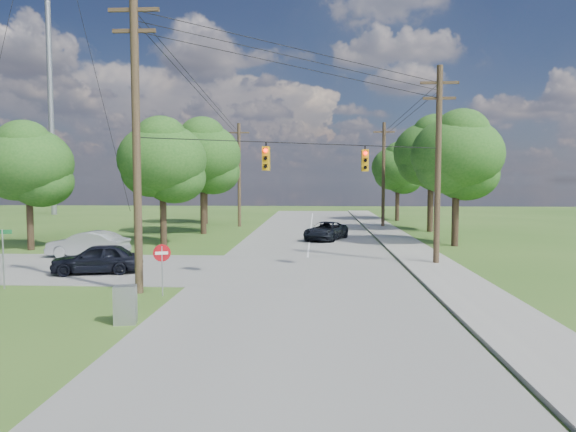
# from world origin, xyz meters

# --- Properties ---
(ground) EXTENTS (140.00, 140.00, 0.00)m
(ground) POSITION_xyz_m (0.00, 0.00, 0.00)
(ground) COLOR #355C1E
(ground) RESTS_ON ground
(main_road) EXTENTS (10.00, 100.00, 0.03)m
(main_road) POSITION_xyz_m (2.00, 5.00, 0.01)
(main_road) COLOR gray
(main_road) RESTS_ON ground
(sidewalk_east) EXTENTS (2.60, 100.00, 0.12)m
(sidewalk_east) POSITION_xyz_m (8.70, 5.00, 0.06)
(sidewalk_east) COLOR #98968E
(sidewalk_east) RESTS_ON ground
(pole_sw) EXTENTS (2.00, 0.32, 12.00)m
(pole_sw) POSITION_xyz_m (-4.60, 0.40, 6.23)
(pole_sw) COLOR brown
(pole_sw) RESTS_ON ground
(pole_ne) EXTENTS (2.00, 0.32, 10.50)m
(pole_ne) POSITION_xyz_m (8.90, 8.00, 5.47)
(pole_ne) COLOR brown
(pole_ne) RESTS_ON ground
(pole_north_e) EXTENTS (2.00, 0.32, 10.00)m
(pole_north_e) POSITION_xyz_m (8.90, 30.00, 5.13)
(pole_north_e) COLOR brown
(pole_north_e) RESTS_ON ground
(pole_north_w) EXTENTS (2.00, 0.32, 10.00)m
(pole_north_w) POSITION_xyz_m (-5.00, 30.00, 5.13)
(pole_north_w) COLOR brown
(pole_north_w) RESTS_ON ground
(power_lines) EXTENTS (13.93, 29.62, 4.93)m
(power_lines) POSITION_xyz_m (1.50, 11.54, 9.15)
(power_lines) COLOR black
(power_lines) RESTS_ON ground
(traffic_signals) EXTENTS (4.91, 3.27, 1.05)m
(traffic_signals) POSITION_xyz_m (2.55, 4.43, 5.50)
(traffic_signals) COLOR #D89A0C
(traffic_signals) RESTS_ON ground
(radio_mast) EXTENTS (0.70, 0.70, 45.00)m
(radio_mast) POSITION_xyz_m (-32.00, 46.00, 22.50)
(radio_mast) COLOR gray
(radio_mast) RESTS_ON ground
(tree_w_near) EXTENTS (6.00, 6.00, 8.40)m
(tree_w_near) POSITION_xyz_m (-8.00, 15.00, 5.92)
(tree_w_near) COLOR #3E2B1F
(tree_w_near) RESTS_ON ground
(tree_w_mid) EXTENTS (6.40, 6.40, 9.22)m
(tree_w_mid) POSITION_xyz_m (-7.00, 23.00, 6.58)
(tree_w_mid) COLOR #3E2B1F
(tree_w_mid) RESTS_ON ground
(tree_w_far) EXTENTS (6.00, 6.00, 8.73)m
(tree_w_far) POSITION_xyz_m (-9.00, 33.00, 6.25)
(tree_w_far) COLOR #3E2B1F
(tree_w_far) RESTS_ON ground
(tree_e_near) EXTENTS (6.20, 6.20, 8.81)m
(tree_e_near) POSITION_xyz_m (12.00, 16.00, 6.25)
(tree_e_near) COLOR #3E2B1F
(tree_e_near) RESTS_ON ground
(tree_e_mid) EXTENTS (6.60, 6.60, 9.64)m
(tree_e_mid) POSITION_xyz_m (12.50, 26.00, 6.91)
(tree_e_mid) COLOR #3E2B1F
(tree_e_mid) RESTS_ON ground
(tree_e_far) EXTENTS (5.80, 5.80, 8.32)m
(tree_e_far) POSITION_xyz_m (11.50, 38.00, 5.92)
(tree_e_far) COLOR #3E2B1F
(tree_e_far) RESTS_ON ground
(tree_cross_n) EXTENTS (5.60, 5.60, 7.91)m
(tree_cross_n) POSITION_xyz_m (-16.00, 12.50, 5.59)
(tree_cross_n) COLOR #3E2B1F
(tree_cross_n) RESTS_ON ground
(car_cross_dark) EXTENTS (4.47, 2.59, 1.43)m
(car_cross_dark) POSITION_xyz_m (-8.06, 4.40, 0.75)
(car_cross_dark) COLOR black
(car_cross_dark) RESTS_ON cross_road
(car_cross_silver) EXTENTS (4.81, 2.23, 1.53)m
(car_cross_silver) POSITION_xyz_m (-10.75, 9.30, 0.80)
(car_cross_silver) COLOR #B5B9BC
(car_cross_silver) RESTS_ON cross_road
(car_main_north) EXTENTS (3.82, 5.33, 1.35)m
(car_main_north) POSITION_xyz_m (3.22, 19.00, 0.70)
(car_main_north) COLOR black
(car_main_north) RESTS_ON main_road
(control_cabinet) EXTENTS (0.76, 0.61, 1.22)m
(control_cabinet) POSITION_xyz_m (-3.50, -4.00, 0.61)
(control_cabinet) COLOR gray
(control_cabinet) RESTS_ON ground
(do_not_enter_sign) EXTENTS (0.65, 0.26, 2.03)m
(do_not_enter_sign) POSITION_xyz_m (-3.50, -0.11, 1.51)
(do_not_enter_sign) COLOR gray
(do_not_enter_sign) RESTS_ON ground
(street_name_sign) EXTENTS (0.74, 0.18, 2.48)m
(street_name_sign) POSITION_xyz_m (-10.48, 0.84, 1.60)
(street_name_sign) COLOR gray
(street_name_sign) RESTS_ON ground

